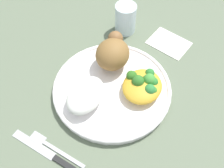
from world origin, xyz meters
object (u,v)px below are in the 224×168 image
object	(u,v)px
roasted_chicken	(113,53)
fork	(54,148)
mac_cheese_with_broccoli	(143,85)
rice_pile	(85,95)
water_glass	(125,19)
plate	(112,89)
knife	(54,157)
napkin	(169,43)

from	to	relation	value
roasted_chicken	fork	bearing A→B (deg)	178.28
mac_cheese_with_broccoli	rice_pile	bearing A→B (deg)	131.44
rice_pile	water_glass	bearing A→B (deg)	7.07
plate	knife	distance (m)	0.21
water_glass	rice_pile	bearing A→B (deg)	-172.93
plate	knife	size ratio (longest dim) A/B	1.51
roasted_chicken	water_glass	distance (m)	0.15
knife	water_glass	size ratio (longest dim) A/B	2.22
fork	knife	bearing A→B (deg)	-141.49
rice_pile	water_glass	distance (m)	0.28
knife	rice_pile	bearing A→B (deg)	2.64
rice_pile	knife	distance (m)	0.15
rice_pile	knife	xyz separation A→B (m)	(-0.14, -0.01, -0.04)
water_glass	napkin	world-z (taller)	water_glass
plate	water_glass	bearing A→B (deg)	18.10
mac_cheese_with_broccoli	fork	distance (m)	0.25
plate	napkin	bearing A→B (deg)	-16.59
rice_pile	napkin	xyz separation A→B (m)	(0.28, -0.10, -0.04)
plate	mac_cheese_with_broccoli	xyz separation A→B (m)	(0.03, -0.07, 0.03)
mac_cheese_with_broccoli	fork	world-z (taller)	mac_cheese_with_broccoli
fork	water_glass	distance (m)	0.40
plate	napkin	world-z (taller)	plate
napkin	fork	bearing A→B (deg)	165.39
knife	roasted_chicken	bearing A→B (deg)	1.10
plate	rice_pile	size ratio (longest dim) A/B	2.67
roasted_chicken	knife	bearing A→B (deg)	-178.90
water_glass	mac_cheese_with_broccoli	bearing A→B (deg)	-143.15
roasted_chicken	mac_cheese_with_broccoli	xyz separation A→B (m)	(-0.04, -0.10, -0.02)
plate	fork	xyz separation A→B (m)	(-0.19, 0.04, -0.01)
roasted_chicken	water_glass	bearing A→B (deg)	13.85
rice_pile	fork	bearing A→B (deg)	177.13
roasted_chicken	napkin	distance (m)	0.19
mac_cheese_with_broccoli	water_glass	xyz separation A→B (m)	(0.18, 0.14, 0.00)
roasted_chicken	water_glass	xyz separation A→B (m)	(0.14, 0.04, -0.02)
knife	napkin	xyz separation A→B (m)	(0.43, -0.09, -0.00)
plate	roasted_chicken	size ratio (longest dim) A/B	2.80
plate	rice_pile	world-z (taller)	rice_pile
water_glass	roasted_chicken	bearing A→B (deg)	-166.15
plate	fork	size ratio (longest dim) A/B	2.02
plate	mac_cheese_with_broccoli	world-z (taller)	mac_cheese_with_broccoli
knife	napkin	world-z (taller)	knife
fork	knife	size ratio (longest dim) A/B	0.75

